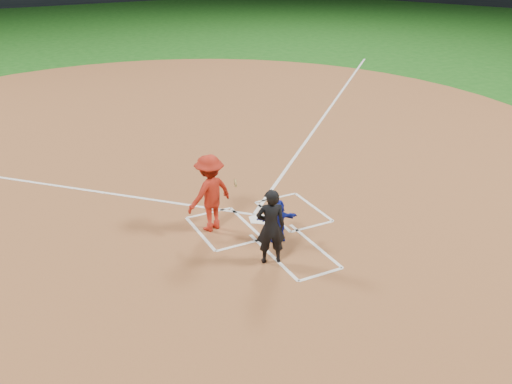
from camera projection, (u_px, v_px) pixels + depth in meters
name	position (u px, v px, depth m)	size (l,w,h in m)	color
ground	(259.00, 220.00, 14.23)	(120.00, 120.00, 0.00)	#164E13
home_plate_dirt	(177.00, 146.00, 19.07)	(28.00, 28.00, 0.01)	brown
home_plate	(259.00, 219.00, 14.22)	(0.60, 0.60, 0.02)	white
catcher	(278.00, 220.00, 13.06)	(0.97, 0.31, 1.04)	#121D93
umpire	(271.00, 227.00, 12.08)	(0.63, 0.41, 1.72)	black
chalk_markings	(184.00, 152.00, 18.49)	(28.35, 17.32, 0.01)	white
batter_at_plate	(210.00, 193.00, 13.41)	(1.49, 1.06, 1.89)	#A82112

